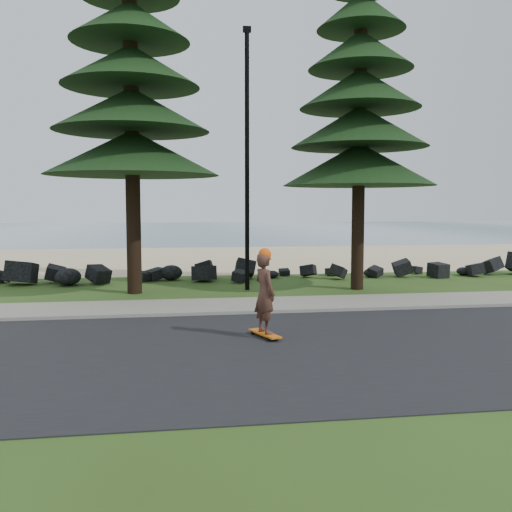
# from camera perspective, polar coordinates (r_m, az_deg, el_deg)

# --- Properties ---
(ground) EXTENTS (160.00, 160.00, 0.00)m
(ground) POSITION_cam_1_polar(r_m,az_deg,el_deg) (15.05, 0.79, -5.14)
(ground) COLOR #2F4716
(ground) RESTS_ON ground
(road) EXTENTS (160.00, 7.00, 0.02)m
(road) POSITION_cam_1_polar(r_m,az_deg,el_deg) (10.73, 4.81, -9.26)
(road) COLOR black
(road) RESTS_ON ground
(kerb) EXTENTS (160.00, 0.20, 0.10)m
(kerb) POSITION_cam_1_polar(r_m,az_deg,el_deg) (14.17, 1.39, -5.58)
(kerb) COLOR gray
(kerb) RESTS_ON ground
(sidewalk) EXTENTS (160.00, 2.00, 0.08)m
(sidewalk) POSITION_cam_1_polar(r_m,az_deg,el_deg) (15.24, 0.66, -4.86)
(sidewalk) COLOR gray
(sidewalk) RESTS_ON ground
(beach_sand) EXTENTS (160.00, 15.00, 0.01)m
(beach_sand) POSITION_cam_1_polar(r_m,az_deg,el_deg) (29.33, -3.90, -0.19)
(beach_sand) COLOR beige
(beach_sand) RESTS_ON ground
(ocean) EXTENTS (160.00, 58.00, 0.01)m
(ocean) POSITION_cam_1_polar(r_m,az_deg,el_deg) (65.71, -6.59, 2.66)
(ocean) COLOR #395A6D
(ocean) RESTS_ON ground
(seawall_boulders) EXTENTS (60.00, 2.40, 1.10)m
(seawall_boulders) POSITION_cam_1_polar(r_m,az_deg,el_deg) (20.53, -1.80, -2.42)
(seawall_boulders) COLOR black
(seawall_boulders) RESTS_ON ground
(pine_right) EXTENTS (4.80, 4.80, 12.72)m
(pine_right) POSITION_cam_1_polar(r_m,az_deg,el_deg) (19.17, 10.45, 21.20)
(pine_right) COLOR black
(pine_right) RESTS_ON ground
(lamp_post) EXTENTS (0.25, 0.14, 8.14)m
(lamp_post) POSITION_cam_1_polar(r_m,az_deg,el_deg) (18.04, -0.90, 9.72)
(lamp_post) COLOR black
(lamp_post) RESTS_ON ground
(skateboarder) EXTENTS (0.57, 0.99, 1.80)m
(skateboarder) POSITION_cam_1_polar(r_m,az_deg,el_deg) (11.42, 0.88, -3.77)
(skateboarder) COLOR #CE5D0C
(skateboarder) RESTS_ON ground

